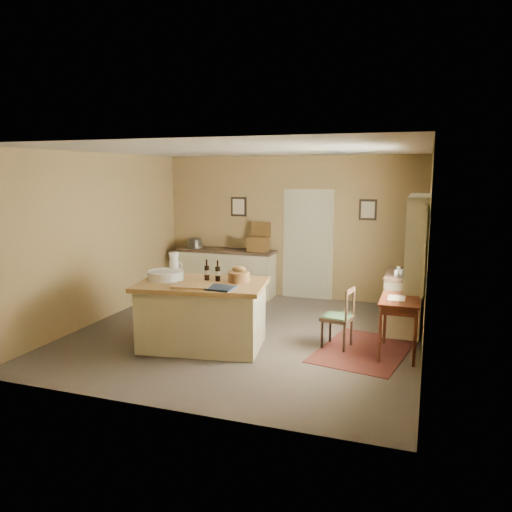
{
  "coord_description": "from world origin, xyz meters",
  "views": [
    {
      "loc": [
        2.48,
        -6.69,
        2.39
      ],
      "look_at": [
        0.08,
        0.26,
        1.15
      ],
      "focal_mm": 35.0,
      "sensor_mm": 36.0,
      "label": 1
    }
  ],
  "objects": [
    {
      "name": "rug",
      "position": [
        1.75,
        -0.12,
        0.0
      ],
      "size": [
        1.37,
        1.77,
        0.01
      ],
      "primitive_type": "cube",
      "rotation": [
        0.0,
        0.0,
        -0.18
      ],
      "color": "#56211C",
      "rests_on": "ground"
    },
    {
      "name": "door",
      "position": [
        0.35,
        2.47,
        1.05
      ],
      "size": [
        0.97,
        0.06,
        2.11
      ],
      "primitive_type": "cube",
      "color": "#BBBB9C",
      "rests_on": "ground"
    },
    {
      "name": "wall_back",
      "position": [
        0.0,
        2.5,
        1.35
      ],
      "size": [
        5.0,
        0.1,
        2.7
      ],
      "primitive_type": "cube",
      "color": "olive",
      "rests_on": "ground"
    },
    {
      "name": "wall_left",
      "position": [
        -2.5,
        0.0,
        1.35
      ],
      "size": [
        0.1,
        5.0,
        2.7
      ],
      "primitive_type": "cube",
      "color": "olive",
      "rests_on": "ground"
    },
    {
      "name": "ceiling",
      "position": [
        0.0,
        0.0,
        2.7
      ],
      "size": [
        5.0,
        5.0,
        0.0
      ],
      "primitive_type": "plane",
      "color": "silver",
      "rests_on": "wall_back"
    },
    {
      "name": "sideboard",
      "position": [
        -1.21,
        2.2,
        0.48
      ],
      "size": [
        1.94,
        0.55,
        1.18
      ],
      "color": "beige",
      "rests_on": "ground"
    },
    {
      "name": "ground",
      "position": [
        0.0,
        0.0,
        0.0
      ],
      "size": [
        5.0,
        5.0,
        0.0
      ],
      "primitive_type": "plane",
      "color": "#63574C",
      "rests_on": "ground"
    },
    {
      "name": "writing_desk",
      "position": [
        2.2,
        -0.12,
        0.66
      ],
      "size": [
        0.5,
        0.82,
        0.82
      ],
      "color": "#3D170D",
      "rests_on": "ground"
    },
    {
      "name": "window",
      "position": [
        2.42,
        -0.2,
        1.55
      ],
      "size": [
        0.25,
        1.99,
        1.12
      ],
      "color": "beige",
      "rests_on": "ground"
    },
    {
      "name": "desk_chair",
      "position": [
        1.38,
        -0.1,
        0.41
      ],
      "size": [
        0.45,
        0.45,
        0.83
      ],
      "primitive_type": null,
      "rotation": [
        0.0,
        0.0,
        -0.17
      ],
      "color": "black",
      "rests_on": "ground"
    },
    {
      "name": "wall_right",
      "position": [
        2.5,
        0.0,
        1.35
      ],
      "size": [
        0.1,
        5.0,
        2.7
      ],
      "primitive_type": "cube",
      "color": "olive",
      "rests_on": "ground"
    },
    {
      "name": "right_cabinet",
      "position": [
        2.2,
        0.94,
        0.46
      ],
      "size": [
        0.54,
        0.97,
        0.99
      ],
      "color": "beige",
      "rests_on": "ground"
    },
    {
      "name": "framed_prints",
      "position": [
        0.2,
        2.48,
        1.72
      ],
      "size": [
        2.82,
        0.02,
        0.38
      ],
      "color": "black",
      "rests_on": "ground"
    },
    {
      "name": "shelving_unit",
      "position": [
        2.35,
        2.0,
        0.93
      ],
      "size": [
        0.32,
        0.84,
        1.87
      ],
      "color": "black",
      "rests_on": "ground"
    },
    {
      "name": "work_island",
      "position": [
        -0.39,
        -0.66,
        0.48
      ],
      "size": [
        1.87,
        1.37,
        1.2
      ],
      "rotation": [
        0.0,
        0.0,
        0.16
      ],
      "color": "beige",
      "rests_on": "ground"
    },
    {
      "name": "wall_front",
      "position": [
        0.0,
        -2.5,
        1.35
      ],
      "size": [
        5.0,
        0.1,
        2.7
      ],
      "primitive_type": "cube",
      "color": "olive",
      "rests_on": "ground"
    }
  ]
}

